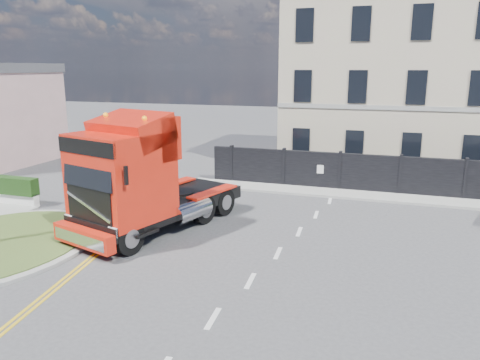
% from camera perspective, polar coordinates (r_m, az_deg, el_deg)
% --- Properties ---
extents(ground, '(120.00, 120.00, 0.00)m').
position_cam_1_polar(ground, '(17.84, -4.38, -7.29)').
color(ground, '#424244').
rests_on(ground, ground).
extents(hoarding_fence, '(18.80, 0.25, 2.00)m').
position_cam_1_polar(hoarding_fence, '(24.96, 17.88, 0.56)').
color(hoarding_fence, black).
rests_on(hoarding_fence, ground).
extents(georgian_building, '(12.30, 10.30, 12.80)m').
position_cam_1_polar(georgian_building, '(31.89, 17.66, 11.94)').
color(georgian_building, '#BAA994').
rests_on(georgian_building, ground).
extents(pavement_far, '(20.00, 1.60, 0.12)m').
position_cam_1_polar(pavement_far, '(24.32, 16.40, -1.96)').
color(pavement_far, gray).
rests_on(pavement_far, ground).
extents(truck, '(4.95, 8.15, 4.59)m').
position_cam_1_polar(truck, '(18.26, -12.44, -0.33)').
color(truck, black).
rests_on(truck, ground).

